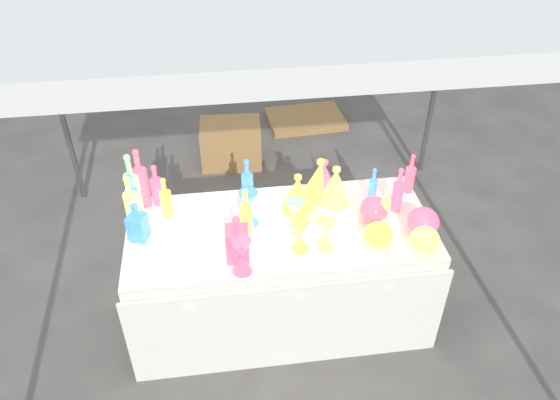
{
  "coord_description": "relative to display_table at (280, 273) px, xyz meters",
  "views": [
    {
      "loc": [
        -0.33,
        -2.43,
        2.85
      ],
      "look_at": [
        0.0,
        0.0,
        0.95
      ],
      "focal_mm": 35.0,
      "sensor_mm": 36.0,
      "label": 1
    }
  ],
  "objects": [
    {
      "name": "ground",
      "position": [
        -0.0,
        0.01,
        -0.37
      ],
      "size": [
        80.0,
        80.0,
        0.0
      ],
      "primitive_type": "plane",
      "color": "slate",
      "rests_on": "ground"
    },
    {
      "name": "lampshade_0",
      "position": [
        0.13,
        0.18,
        0.5
      ],
      "size": [
        0.26,
        0.26,
        0.24
      ],
      "primitive_type": null,
      "rotation": [
        0.0,
        0.0,
        0.37
      ],
      "color": "#F7FF35",
      "rests_on": "display_table"
    },
    {
      "name": "bottle_6",
      "position": [
        -0.2,
        0.01,
        0.52
      ],
      "size": [
        0.09,
        0.09,
        0.29
      ],
      "primitive_type": null,
      "rotation": [
        0.0,
        0.0,
        -0.24
      ],
      "color": "red",
      "rests_on": "display_table"
    },
    {
      "name": "cardboard_box_flat",
      "position": [
        0.61,
        2.52,
        -0.34
      ],
      "size": [
        0.81,
        0.61,
        0.07
      ],
      "primitive_type": "cube",
      "rotation": [
        0.0,
        0.0,
        0.07
      ],
      "color": "#AB804D",
      "rests_on": "ground"
    },
    {
      "name": "bottle_1",
      "position": [
        -0.85,
        0.23,
        0.53
      ],
      "size": [
        0.08,
        0.08,
        0.31
      ],
      "primitive_type": null,
      "rotation": [
        0.0,
        0.0,
        -0.1
      ],
      "color": "#1DA15C",
      "rests_on": "display_table"
    },
    {
      "name": "bottle_5",
      "position": [
        -0.85,
        0.3,
        0.57
      ],
      "size": [
        0.11,
        0.11,
        0.39
      ],
      "primitive_type": null,
      "rotation": [
        0.0,
        0.0,
        0.41
      ],
      "color": "#AB229C",
      "rests_on": "display_table"
    },
    {
      "name": "bottle_8",
      "position": [
        0.6,
        0.18,
        0.5
      ],
      "size": [
        0.06,
        0.06,
        0.24
      ],
      "primitive_type": null,
      "rotation": [
        0.0,
        0.0,
        0.1
      ],
      "color": "#1DA15C",
      "rests_on": "display_table"
    },
    {
      "name": "display_table",
      "position": [
        0.0,
        0.0,
        0.0
      ],
      "size": [
        1.84,
        0.83,
        0.75
      ],
      "color": "white",
      "rests_on": "ground"
    },
    {
      "name": "hourglass_3",
      "position": [
        0.08,
        -0.04,
        0.48
      ],
      "size": [
        0.14,
        0.14,
        0.22
      ],
      "primitive_type": null,
      "rotation": [
        0.0,
        0.0,
        0.37
      ],
      "color": "#AB229C",
      "rests_on": "display_table"
    },
    {
      "name": "lampshade_2",
      "position": [
        0.31,
        0.28,
        0.51
      ],
      "size": [
        0.25,
        0.25,
        0.26
      ],
      "primitive_type": null,
      "rotation": [
        0.0,
        0.0,
        -0.14
      ],
      "color": "#212EC5",
      "rests_on": "display_table"
    },
    {
      "name": "bottle_9",
      "position": [
        0.86,
        0.25,
        0.51
      ],
      "size": [
        0.08,
        0.08,
        0.28
      ],
      "primitive_type": null,
      "rotation": [
        0.0,
        0.0,
        -0.39
      ],
      "color": "orange",
      "rests_on": "display_table"
    },
    {
      "name": "bottle_2",
      "position": [
        -0.8,
        0.34,
        0.57
      ],
      "size": [
        0.11,
        0.11,
        0.4
      ],
      "primitive_type": null,
      "rotation": [
        0.0,
        0.0,
        0.27
      ],
      "color": "orange",
      "rests_on": "display_table"
    },
    {
      "name": "bottle_11",
      "position": [
        0.62,
        -0.03,
        0.5
      ],
      "size": [
        0.07,
        0.07,
        0.25
      ],
      "primitive_type": null,
      "rotation": [
        0.0,
        0.0,
        -0.38
      ],
      "color": "#11566C",
      "rests_on": "display_table"
    },
    {
      "name": "globe_3",
      "position": [
        0.8,
        -0.15,
        0.45
      ],
      "size": [
        0.19,
        0.19,
        0.15
      ],
      "primitive_type": null,
      "rotation": [
        0.0,
        0.0,
        0.04
      ],
      "color": "#212EC5",
      "rests_on": "display_table"
    },
    {
      "name": "lampshade_1",
      "position": [
        0.29,
        0.28,
        0.51
      ],
      "size": [
        0.27,
        0.27,
        0.26
      ],
      "primitive_type": null,
      "rotation": [
        0.0,
        0.0,
        0.23
      ],
      "color": "#F7FF35",
      "rests_on": "display_table"
    },
    {
      "name": "globe_2",
      "position": [
        0.56,
        -0.0,
        0.45
      ],
      "size": [
        0.22,
        0.22,
        0.14
      ],
      "primitive_type": null,
      "rotation": [
        0.0,
        0.0,
        0.3
      ],
      "color": "orange",
      "rests_on": "display_table"
    },
    {
      "name": "globe_0",
      "position": [
        0.53,
        -0.21,
        0.44
      ],
      "size": [
        0.2,
        0.2,
        0.13
      ],
      "primitive_type": null,
      "rotation": [
        0.0,
        0.0,
        -0.27
      ],
      "color": "red",
      "rests_on": "display_table"
    },
    {
      "name": "bottle_7",
      "position": [
        -0.16,
        0.29,
        0.53
      ],
      "size": [
        0.08,
        0.08,
        0.3
      ],
      "primitive_type": null,
      "rotation": [
        0.0,
        0.0,
        0.17
      ],
      "color": "#1DA15C",
      "rests_on": "display_table"
    },
    {
      "name": "lampshade_3",
      "position": [
        0.37,
        0.21,
        0.5
      ],
      "size": [
        0.26,
        0.26,
        0.25
      ],
      "primitive_type": null,
      "rotation": [
        0.0,
        0.0,
        0.31
      ],
      "color": "#11566C",
      "rests_on": "display_table"
    },
    {
      "name": "hourglass_1",
      "position": [
        -0.25,
        -0.33,
        0.49
      ],
      "size": [
        0.14,
        0.14,
        0.22
      ],
      "primitive_type": null,
      "rotation": [
        0.0,
        0.0,
        0.35
      ],
      "color": "#212EC5",
      "rests_on": "display_table"
    },
    {
      "name": "bottle_3",
      "position": [
        -0.72,
        0.34,
        0.52
      ],
      "size": [
        0.09,
        0.09,
        0.28
      ],
      "primitive_type": null,
      "rotation": [
        0.0,
        0.0,
        0.33
      ],
      "color": "#212EC5",
      "rests_on": "display_table"
    },
    {
      "name": "hourglass_5",
      "position": [
        -0.18,
        0.07,
        0.49
      ],
      "size": [
        0.15,
        0.15,
        0.23
      ],
      "primitive_type": null,
      "rotation": [
        0.0,
        0.0,
        0.43
      ],
      "color": "#1DA15C",
      "rests_on": "display_table"
    },
    {
      "name": "hourglass_2",
      "position": [
        0.23,
        -0.21,
        0.47
      ],
      "size": [
        0.1,
        0.1,
        0.2
      ],
      "primitive_type": null,
      "rotation": [
        0.0,
        0.0,
        -0.03
      ],
      "color": "#11566C",
      "rests_on": "display_table"
    },
    {
      "name": "bottle_0",
      "position": [
        -0.66,
        0.21,
        0.51
      ],
      "size": [
        0.09,
        0.09,
        0.27
      ],
      "primitive_type": null,
      "rotation": [
        0.0,
        0.0,
        0.29
      ],
      "color": "red",
      "rests_on": "display_table"
    },
    {
      "name": "bottle_4",
      "position": [
        -0.85,
        0.16,
        0.54
      ],
      "size": [
        0.1,
        0.1,
        0.34
      ],
      "primitive_type": null,
      "rotation": [
        0.0,
        0.0,
        -0.22
      ],
      "color": "#11566C",
      "rests_on": "display_table"
    },
    {
      "name": "globe_1",
      "position": [
        0.77,
        -0.3,
        0.44
      ],
      "size": [
        0.16,
        0.16,
        0.13
      ],
      "primitive_type": null,
      "rotation": [
        0.0,
        0.0,
        0.0
      ],
      "color": "#11566C",
      "rests_on": "display_table"
    },
    {
      "name": "decanter_2",
      "position": [
        -0.81,
        0.02,
        0.5
      ],
      "size": [
        0.13,
        0.13,
        0.25
      ],
      "primitive_type": null,
      "rotation": [
        0.0,
        0.0,
        -0.33
      ],
      "color": "#1DA15C",
      "rests_on": "display_table"
    },
    {
      "name": "cardboard_box_closed",
      "position": [
        -0.2,
        1.88,
        -0.18
      ],
      "size": [
        0.56,
        0.42,
        0.39
      ],
      "primitive_type": "cube",
      "rotation": [
        0.0,
        0.0,
        -0.06
      ],
      "color": "#AB804D",
      "rests_on": "ground"
    },
    {
      "name": "hourglass_4",
      "position": [
        0.08,
        -0.2,
        0.47
      ],
      "size": [
        0.12,
        0.12,
        0.2
      ],
      "primitive_type": null,
      "rotation": [
        0.0,
        0.0,
        -0.27
      ],
      "color": "red",
      "rests_on": "display_table"
    },
    {
      "name": "decanter_1",
      "position": [
        -0.26,
        -0.22,
        0.52
      ],
      "size": [
        0.13,
        0.13,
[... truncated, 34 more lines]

